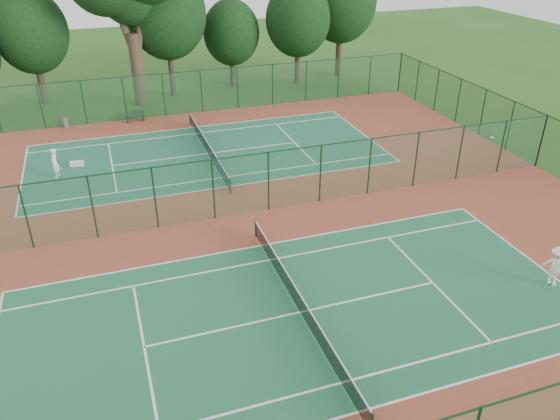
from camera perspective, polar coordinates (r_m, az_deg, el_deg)
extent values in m
plane|color=#28551A|center=(30.31, -3.94, -0.37)|extent=(120.00, 120.00, 0.00)
cube|color=brown|center=(30.30, -3.95, -0.37)|extent=(40.00, 36.00, 0.01)
cube|color=#1F623D|center=(23.17, 2.09, -10.63)|extent=(23.77, 10.97, 0.01)
cube|color=#1F6445|center=(38.22, -7.56, 5.87)|extent=(23.77, 10.97, 0.01)
cube|color=#1B522F|center=(46.02, -10.13, 11.94)|extent=(40.00, 0.02, 3.50)
cube|color=#143722|center=(45.57, -10.31, 13.99)|extent=(40.00, 0.05, 0.05)
cube|color=#164425|center=(39.16, 25.64, 6.53)|extent=(0.02, 36.00, 3.50)
cube|color=#12321E|center=(38.63, 26.17, 8.86)|extent=(0.05, 36.00, 0.05)
cube|color=#1B5130|center=(29.50, -4.06, 2.60)|extent=(40.00, 0.02, 3.50)
cube|color=#13341B|center=(28.79, -4.17, 5.65)|extent=(40.00, 0.05, 0.05)
cylinder|color=#153C23|center=(27.89, -2.56, -1.96)|extent=(0.10, 0.10, 0.97)
cube|color=black|center=(22.88, 2.11, -9.72)|extent=(0.02, 12.80, 0.85)
cube|color=white|center=(22.61, 2.13, -8.86)|extent=(0.04, 12.80, 0.06)
cylinder|color=#12331F|center=(32.32, -5.20, 2.50)|extent=(0.10, 0.10, 0.97)
cylinder|color=#12331F|center=(43.96, -9.39, 9.47)|extent=(0.10, 0.10, 0.97)
cube|color=black|center=(38.05, -7.60, 6.52)|extent=(0.02, 12.80, 0.85)
cube|color=silver|center=(37.89, -7.64, 7.13)|extent=(0.04, 12.80, 0.06)
imported|color=white|center=(27.04, 26.92, -5.25)|extent=(1.19, 1.45, 1.95)
imported|color=white|center=(36.85, -22.48, 4.56)|extent=(0.65, 0.79, 1.88)
cylinder|color=gray|center=(45.65, -21.51, 8.47)|extent=(0.52, 0.52, 0.80)
cube|color=black|center=(45.39, -15.62, 9.08)|extent=(0.12, 0.41, 0.46)
cube|color=black|center=(45.57, -14.10, 9.35)|extent=(0.12, 0.41, 0.46)
cube|color=black|center=(45.40, -14.90, 9.51)|extent=(1.56, 0.56, 0.05)
cube|color=black|center=(45.13, -14.89, 9.72)|extent=(1.53, 0.19, 0.46)
cube|color=white|center=(38.32, -20.45, 4.55)|extent=(0.91, 0.49, 0.32)
sphere|color=#F5F039|center=(29.87, -2.99, -0.70)|extent=(0.07, 0.07, 0.07)
sphere|color=#B9D331|center=(31.40, 6.53, 0.69)|extent=(0.07, 0.07, 0.07)
sphere|color=#CBDE33|center=(29.12, -6.72, -1.72)|extent=(0.07, 0.07, 0.07)
cylinder|color=#3C2E21|center=(49.00, -14.64, 14.00)|extent=(1.10, 1.10, 5.99)
cylinder|color=#3C2E21|center=(48.37, -16.48, 19.06)|extent=(2.03, 0.60, 5.96)
cylinder|color=#3C2E21|center=(47.96, -14.23, 19.62)|extent=(1.90, 0.56, 6.46)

